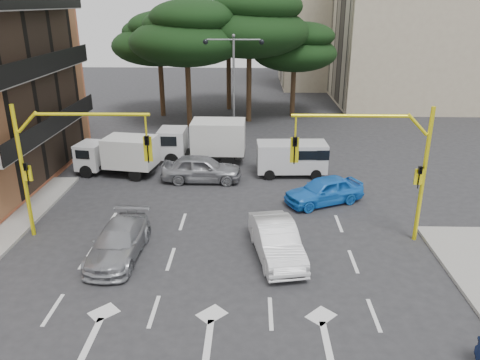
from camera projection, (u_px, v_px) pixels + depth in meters
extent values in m
plane|color=#28282B|center=(219.00, 260.00, 19.24)|extent=(120.00, 120.00, 0.00)
cube|color=gray|center=(234.00, 146.00, 34.15)|extent=(1.40, 6.00, 0.15)
cube|color=black|center=(32.00, 81.00, 24.83)|extent=(0.12, 14.72, 11.20)
cube|color=tan|center=(445.00, 12.00, 45.42)|extent=(20.00, 12.00, 18.00)
cube|color=black|center=(341.00, 17.00, 45.85)|extent=(0.12, 11.04, 16.20)
cube|color=tan|center=(349.00, 19.00, 57.15)|extent=(16.00, 12.00, 16.00)
cube|color=black|center=(283.00, 23.00, 57.53)|extent=(0.12, 11.04, 14.20)
cylinder|color=#382616|center=(189.00, 97.00, 39.00)|extent=(0.44, 0.44, 4.95)
ellipsoid|color=black|center=(187.00, 42.00, 37.41)|extent=(9.15, 9.15, 3.87)
ellipsoid|color=black|center=(193.00, 17.00, 36.36)|extent=(6.86, 6.86, 2.86)
ellipsoid|color=black|center=(180.00, 24.00, 37.23)|extent=(6.07, 6.07, 2.64)
cylinder|color=#382616|center=(249.00, 91.00, 40.66)|extent=(0.44, 0.44, 5.40)
ellipsoid|color=black|center=(249.00, 32.00, 38.93)|extent=(9.98, 9.98, 4.22)
ellipsoid|color=black|center=(257.00, 6.00, 37.82)|extent=(7.49, 7.49, 3.12)
ellipsoid|color=black|center=(243.00, 14.00, 38.71)|extent=(6.62, 6.62, 2.88)
cylinder|color=#382616|center=(162.00, 91.00, 42.89)|extent=(0.44, 0.44, 4.50)
ellipsoid|color=black|center=(159.00, 46.00, 41.45)|extent=(8.32, 8.32, 3.52)
ellipsoid|color=black|center=(164.00, 26.00, 40.45)|extent=(6.24, 6.24, 2.60)
ellipsoid|color=black|center=(153.00, 31.00, 41.31)|extent=(5.52, 5.52, 2.40)
cylinder|color=#382616|center=(293.00, 94.00, 42.67)|extent=(0.44, 0.44, 4.05)
ellipsoid|color=black|center=(294.00, 53.00, 41.37)|extent=(7.49, 7.49, 3.17)
ellipsoid|color=black|center=(302.00, 36.00, 40.44)|extent=(5.62, 5.62, 2.34)
ellipsoid|color=black|center=(289.00, 40.00, 41.28)|extent=(4.97, 4.97, 2.16)
cylinder|color=#382616|center=(229.00, 84.00, 45.46)|extent=(0.44, 0.44, 4.95)
ellipsoid|color=black|center=(228.00, 36.00, 43.87)|extent=(9.15, 9.15, 3.87)
ellipsoid|color=black|center=(235.00, 15.00, 42.82)|extent=(6.86, 6.86, 2.86)
ellipsoid|color=black|center=(223.00, 21.00, 43.70)|extent=(6.07, 6.07, 2.64)
cylinder|color=yellow|center=(423.00, 176.00, 19.82)|extent=(0.18, 0.18, 6.00)
cylinder|color=yellow|center=(417.00, 125.00, 19.03)|extent=(0.95, 0.14, 0.95)
cylinder|color=yellow|center=(350.00, 116.00, 18.98)|extent=(4.80, 0.14, 0.14)
cylinder|color=yellow|center=(296.00, 126.00, 19.19)|extent=(0.08, 0.08, 0.90)
imported|color=black|center=(295.00, 151.00, 19.57)|extent=(0.20, 0.24, 1.20)
cube|color=yellow|center=(294.00, 150.00, 19.64)|extent=(0.36, 0.06, 1.10)
imported|color=black|center=(419.00, 178.00, 19.69)|extent=(0.16, 0.20, 1.00)
cube|color=yellow|center=(418.00, 177.00, 19.78)|extent=(0.35, 0.08, 0.70)
cylinder|color=yellow|center=(23.00, 173.00, 20.25)|extent=(0.18, 0.18, 6.00)
cylinder|color=yellow|center=(27.00, 122.00, 19.43)|extent=(0.95, 0.14, 0.95)
cylinder|color=yellow|center=(92.00, 114.00, 19.24)|extent=(4.80, 0.14, 0.14)
cylinder|color=yellow|center=(146.00, 125.00, 19.35)|extent=(0.08, 0.08, 0.90)
imported|color=black|center=(148.00, 149.00, 19.72)|extent=(0.20, 0.24, 1.20)
cube|color=yellow|center=(148.00, 149.00, 19.80)|extent=(0.36, 0.06, 1.10)
imported|color=black|center=(27.00, 174.00, 20.10)|extent=(0.16, 0.20, 1.00)
cube|color=yellow|center=(28.00, 173.00, 20.20)|extent=(0.35, 0.08, 0.70)
cylinder|color=slate|center=(234.00, 94.00, 32.79)|extent=(0.16, 0.16, 7.50)
cylinder|color=slate|center=(220.00, 40.00, 31.51)|extent=(1.80, 0.10, 0.10)
sphere|color=black|center=(205.00, 42.00, 31.59)|extent=(0.36, 0.36, 0.36)
cylinder|color=slate|center=(247.00, 40.00, 31.47)|extent=(1.80, 0.10, 0.10)
sphere|color=black|center=(262.00, 42.00, 31.49)|extent=(0.36, 0.36, 0.36)
sphere|color=slate|center=(233.00, 36.00, 31.40)|extent=(0.24, 0.24, 0.24)
imported|color=silver|center=(276.00, 241.00, 19.20)|extent=(2.40, 4.76, 1.50)
imported|color=blue|center=(324.00, 190.00, 24.40)|extent=(4.55, 3.33, 1.44)
imported|color=#94959B|center=(119.00, 242.00, 19.27)|extent=(2.05, 4.70, 1.35)
imported|color=gray|center=(121.00, 157.00, 29.93)|extent=(4.52, 2.14, 1.25)
imported|color=gray|center=(202.00, 168.00, 27.40)|extent=(4.67, 1.91, 1.59)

